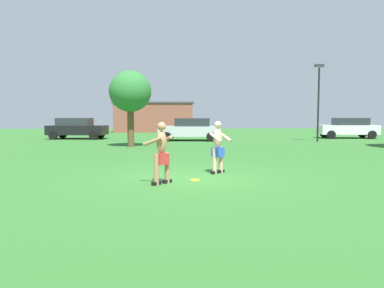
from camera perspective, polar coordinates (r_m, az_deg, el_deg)
The scene contains 10 objects.
ground_plane at distance 10.81m, azimuth -0.12°, elevation -5.16°, with size 80.00×80.00×0.00m, color #2D6628.
player_with_cap at distance 11.55m, azimuth 3.99°, elevation -0.14°, with size 0.71×0.85×1.62m.
player_in_red at distance 9.77m, azimuth -4.68°, elevation -1.22°, with size 0.78×0.73×1.62m.
frisbee at distance 10.37m, azimuth 0.47°, elevation -5.51°, with size 0.28×0.28×0.03m, color yellow.
car_silver_near_post at distance 26.30m, azimuth -0.26°, elevation 2.31°, with size 4.44×2.33×1.58m.
car_black_mid_lot at distance 29.50m, azimuth -17.15°, elevation 2.34°, with size 4.45×2.35×1.58m.
car_white_far_end at distance 31.46m, azimuth 22.69°, elevation 2.32°, with size 4.46×2.39×1.58m.
lamp_post at distance 26.82m, azimuth 18.72°, elevation 7.26°, with size 0.60×0.24×5.20m.
outbuilding_behind_lot at distance 40.86m, azimuth -5.78°, elevation 4.12°, with size 8.44×4.89×3.16m.
tree_right_field at distance 21.54m, azimuth -9.39°, elevation 7.79°, with size 2.37×2.37×4.29m.
Camera 1 is at (-0.49, -10.65, 1.80)m, focal length 35.02 mm.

